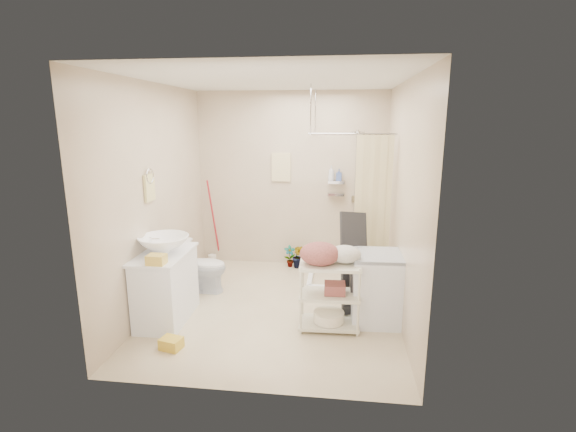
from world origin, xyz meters
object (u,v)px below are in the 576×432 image
toilet (201,266)px  washing_machine (376,288)px  laundry_rack (330,290)px  vanity (166,287)px

toilet → washing_machine: size_ratio=0.87×
laundry_rack → vanity: bearing=178.6°
vanity → washing_machine: bearing=5.0°
toilet → laundry_rack: size_ratio=0.77×
vanity → laundry_rack: laundry_rack is taller
washing_machine → vanity: bearing=-176.2°
vanity → laundry_rack: bearing=-0.8°
washing_machine → laundry_rack: size_ratio=0.89×
washing_machine → toilet: bearing=162.6°
washing_machine → laundry_rack: 0.56m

